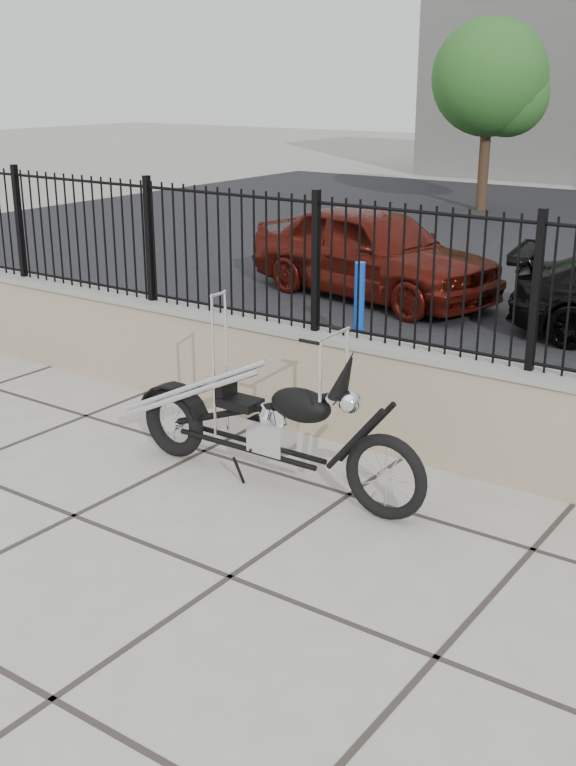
# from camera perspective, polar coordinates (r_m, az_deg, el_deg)

# --- Properties ---
(ground_plane) EXTENTS (90.00, 90.00, 0.00)m
(ground_plane) POSITION_cam_1_polar(r_m,az_deg,el_deg) (6.04, -3.71, -12.23)
(ground_plane) COLOR #99968E
(ground_plane) RESTS_ON ground
(retaining_wall) EXTENTS (14.00, 0.36, 0.96)m
(retaining_wall) POSITION_cam_1_polar(r_m,az_deg,el_deg) (7.75, 7.87, -1.22)
(retaining_wall) COLOR gray
(retaining_wall) RESTS_ON ground_plane
(iron_fence) EXTENTS (14.00, 0.08, 1.20)m
(iron_fence) POSITION_cam_1_polar(r_m,az_deg,el_deg) (7.45, 8.25, 6.61)
(iron_fence) COLOR black
(iron_fence) RESTS_ON retaining_wall
(chopper_motorcycle) EXTENTS (2.59, 0.48, 1.55)m
(chopper_motorcycle) POSITION_cam_1_polar(r_m,az_deg,el_deg) (7.01, -1.42, -0.65)
(chopper_motorcycle) COLOR black
(chopper_motorcycle) RESTS_ON ground_plane
(car_red) EXTENTS (4.24, 2.37, 1.36)m
(car_red) POSITION_cam_1_polar(r_m,az_deg,el_deg) (13.37, 5.43, 8.30)
(car_red) COLOR #4D110B
(car_red) RESTS_ON parking_lot
(bollard_a) EXTENTS (0.14, 0.14, 1.05)m
(bollard_a) POSITION_cam_1_polar(r_m,az_deg,el_deg) (10.78, 4.55, 4.92)
(bollard_a) COLOR #0E2BDB
(bollard_a) RESTS_ON ground_plane
(tree_left) EXTENTS (2.74, 2.74, 4.62)m
(tree_left) POSITION_cam_1_polar(r_m,az_deg,el_deg) (22.85, 12.74, 18.76)
(tree_left) COLOR #382619
(tree_left) RESTS_ON ground_plane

